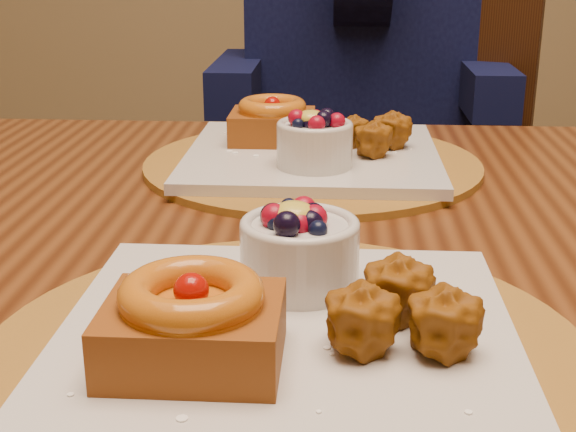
% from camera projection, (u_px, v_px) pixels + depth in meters
% --- Properties ---
extents(dining_table, '(1.60, 0.90, 0.76)m').
position_uv_depth(dining_table, '(303.00, 315.00, 0.73)').
color(dining_table, '#39190A').
rests_on(dining_table, ground).
extents(place_setting_near, '(0.38, 0.38, 0.08)m').
position_uv_depth(place_setting_near, '(283.00, 326.00, 0.49)').
color(place_setting_near, brown).
rests_on(place_setting_near, dining_table).
extents(place_setting_far, '(0.38, 0.38, 0.08)m').
position_uv_depth(place_setting_far, '(311.00, 151.00, 0.90)').
color(place_setting_far, brown).
rests_on(place_setting_far, dining_table).
extents(chair_far, '(0.59, 0.59, 0.96)m').
position_uv_depth(chair_far, '(379.00, 215.00, 1.43)').
color(chair_far, black).
rests_on(chair_far, ground).
extents(diner, '(0.51, 0.49, 0.83)m').
position_uv_depth(diner, '(361.00, 6.00, 1.47)').
color(diner, black).
rests_on(diner, ground).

